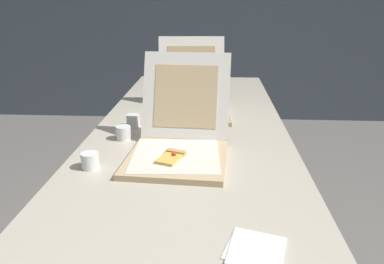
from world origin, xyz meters
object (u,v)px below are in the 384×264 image
at_px(table, 190,140).
at_px(pizza_box_front, 179,143).
at_px(cup_white_near_left, 90,161).
at_px(cup_white_near_center, 123,133).
at_px(cup_white_mid, 133,121).
at_px(napkin_pile, 256,250).
at_px(pizza_box_middle, 192,103).

xyz_separation_m(table, pizza_box_front, (-0.02, -0.29, 0.10)).
bearing_deg(cup_white_near_left, cup_white_near_center, 79.75).
xyz_separation_m(cup_white_near_left, cup_white_mid, (0.06, 0.46, 0.00)).
distance_m(cup_white_near_center, napkin_pile, 0.88).
xyz_separation_m(cup_white_near_left, cup_white_near_center, (0.05, 0.29, 0.00)).
bearing_deg(table, pizza_box_middle, 91.64).
height_order(cup_white_near_center, napkin_pile, cup_white_near_center).
bearing_deg(table, napkin_pile, -75.95).
distance_m(pizza_box_middle, cup_white_mid, 0.35).
xyz_separation_m(table, pizza_box_middle, (-0.01, 0.28, 0.10)).
height_order(cup_white_near_left, napkin_pile, cup_white_near_left).
bearing_deg(cup_white_near_left, napkin_pile, -38.77).
bearing_deg(cup_white_mid, napkin_pile, -61.72).
bearing_deg(cup_white_mid, cup_white_near_left, -97.54).
distance_m(cup_white_near_left, cup_white_near_center, 0.30).
bearing_deg(napkin_pile, pizza_box_middle, 101.03).
bearing_deg(pizza_box_front, napkin_pile, -63.25).
height_order(pizza_box_front, pizza_box_middle, pizza_box_middle).
relative_size(table, pizza_box_middle, 4.85).
relative_size(pizza_box_front, cup_white_near_left, 8.35).
relative_size(pizza_box_middle, cup_white_near_left, 7.91).
bearing_deg(cup_white_near_left, pizza_box_middle, 65.20).
distance_m(pizza_box_front, cup_white_mid, 0.41).
bearing_deg(cup_white_mid, pizza_box_front, -53.76).
distance_m(table, cup_white_mid, 0.28).
distance_m(pizza_box_front, cup_white_near_center, 0.30).
relative_size(table, cup_white_near_center, 38.42).
relative_size(cup_white_mid, cup_white_near_center, 1.00).
distance_m(table, pizza_box_middle, 0.30).
distance_m(table, napkin_pile, 0.88).
xyz_separation_m(pizza_box_middle, cup_white_mid, (-0.26, -0.24, -0.03)).
xyz_separation_m(pizza_box_front, cup_white_near_center, (-0.25, 0.17, -0.02)).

